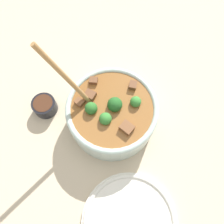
# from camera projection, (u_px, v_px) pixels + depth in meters

# --- Properties ---
(ground_plane) EXTENTS (4.00, 4.00, 0.00)m
(ground_plane) POSITION_uv_depth(u_px,v_px,m) (112.00, 120.00, 0.68)
(ground_plane) COLOR #C6B293
(stew_bowl) EXTENTS (0.26, 0.26, 0.30)m
(stew_bowl) POSITION_uv_depth(u_px,v_px,m) (112.00, 113.00, 0.63)
(stew_bowl) COLOR #B2C6BC
(stew_bowl) RESTS_ON ground_plane
(condiment_bowl) EXTENTS (0.07, 0.07, 0.04)m
(condiment_bowl) POSITION_uv_depth(u_px,v_px,m) (45.00, 106.00, 0.67)
(condiment_bowl) COLOR black
(condiment_bowl) RESTS_ON ground_plane
(empty_plate) EXTENTS (0.25, 0.25, 0.02)m
(empty_plate) POSITION_uv_depth(u_px,v_px,m) (130.00, 222.00, 0.57)
(empty_plate) COLOR silver
(empty_plate) RESTS_ON ground_plane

